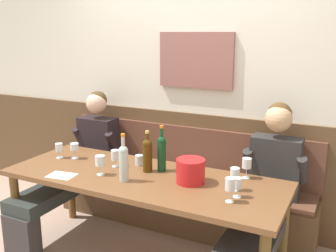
# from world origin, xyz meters

# --- Properties ---
(room_wall_back) EXTENTS (6.80, 0.12, 2.80)m
(room_wall_back) POSITION_xyz_m (0.00, 1.09, 1.40)
(room_wall_back) COLOR silver
(room_wall_back) RESTS_ON ground
(wood_wainscot_panel) EXTENTS (6.80, 0.03, 1.07)m
(wood_wainscot_panel) POSITION_xyz_m (0.00, 1.04, 0.53)
(wood_wainscot_panel) COLOR brown
(wood_wainscot_panel) RESTS_ON ground
(wall_bench) EXTENTS (2.50, 0.42, 0.94)m
(wall_bench) POSITION_xyz_m (0.00, 0.83, 0.28)
(wall_bench) COLOR brown
(wall_bench) RESTS_ON ground
(dining_table) EXTENTS (2.20, 0.82, 0.74)m
(dining_table) POSITION_xyz_m (0.00, 0.15, 0.66)
(dining_table) COLOR brown
(dining_table) RESTS_ON ground
(person_center_right_seat) EXTENTS (0.49, 1.25, 1.25)m
(person_center_right_seat) POSITION_xyz_m (-0.91, 0.46, 0.61)
(person_center_right_seat) COLOR #342F2E
(person_center_right_seat) RESTS_ON ground
(person_center_left_seat) EXTENTS (0.51, 1.26, 1.28)m
(person_center_left_seat) POSITION_xyz_m (0.88, 0.46, 0.62)
(person_center_left_seat) COLOR #282737
(person_center_left_seat) RESTS_ON ground
(ice_bucket) EXTENTS (0.21, 0.21, 0.18)m
(ice_bucket) POSITION_xyz_m (0.38, 0.19, 0.83)
(ice_bucket) COLOR red
(ice_bucket) RESTS_ON dining_table
(wine_bottle_green_tall) EXTENTS (0.07, 0.07, 0.37)m
(wine_bottle_green_tall) POSITION_xyz_m (-0.07, 0.00, 0.89)
(wine_bottle_green_tall) COLOR #B7C2BA
(wine_bottle_green_tall) RESTS_ON dining_table
(wine_bottle_amber_mid) EXTENTS (0.07, 0.07, 0.37)m
(wine_bottle_amber_mid) POSITION_xyz_m (0.08, 0.32, 0.89)
(wine_bottle_amber_mid) COLOR #12411F
(wine_bottle_amber_mid) RESTS_ON dining_table
(wine_bottle_clear_water) EXTENTS (0.08, 0.08, 0.33)m
(wine_bottle_clear_water) POSITION_xyz_m (-0.02, 0.26, 0.88)
(wine_bottle_clear_water) COLOR #492E09
(wine_bottle_clear_water) RESTS_ON dining_table
(wine_glass_left_end) EXTENTS (0.08, 0.08, 0.16)m
(wine_glass_left_end) POSITION_xyz_m (-0.31, 0.03, 0.85)
(wine_glass_left_end) COLOR silver
(wine_glass_left_end) RESTS_ON dining_table
(wine_glass_mid_right) EXTENTS (0.06, 0.06, 0.14)m
(wine_glass_mid_right) POSITION_xyz_m (0.77, 0.10, 0.83)
(wine_glass_mid_right) COLOR silver
(wine_glass_mid_right) RESTS_ON dining_table
(wine_glass_by_bottle) EXTENTS (0.06, 0.06, 0.17)m
(wine_glass_by_bottle) POSITION_xyz_m (0.74, -0.00, 0.85)
(wine_glass_by_bottle) COLOR silver
(wine_glass_by_bottle) RESTS_ON dining_table
(wine_glass_center_rear) EXTENTS (0.07, 0.07, 0.17)m
(wine_glass_center_rear) POSITION_xyz_m (0.71, 0.20, 0.85)
(wine_glass_center_rear) COLOR silver
(wine_glass_center_rear) RESTS_ON dining_table
(wine_glass_center_front) EXTENTS (0.07, 0.07, 0.16)m
(wine_glass_center_front) POSITION_xyz_m (0.73, 0.47, 0.85)
(wine_glass_center_front) COLOR silver
(wine_glass_center_front) RESTS_ON dining_table
(wine_glass_near_bucket) EXTENTS (0.06, 0.06, 0.13)m
(wine_glass_near_bucket) POSITION_xyz_m (-0.88, 0.20, 0.82)
(wine_glass_near_bucket) COLOR silver
(wine_glass_near_bucket) RESTS_ON dining_table
(wine_glass_mid_left) EXTENTS (0.07, 0.07, 0.14)m
(wine_glass_mid_left) POSITION_xyz_m (-0.31, 0.24, 0.83)
(wine_glass_mid_left) COLOR silver
(wine_glass_mid_left) RESTS_ON dining_table
(wine_glass_right_end) EXTENTS (0.07, 0.07, 0.14)m
(wine_glass_right_end) POSITION_xyz_m (-0.75, 0.25, 0.84)
(wine_glass_right_end) COLOR silver
(wine_glass_right_end) RESTS_ON dining_table
(water_tumbler_right) EXTENTS (0.07, 0.07, 0.09)m
(water_tumbler_right) POSITION_xyz_m (-0.15, 0.35, 0.78)
(water_tumbler_right) COLOR silver
(water_tumbler_right) RESTS_ON dining_table
(tasting_sheet_left_guest) EXTENTS (0.23, 0.18, 0.00)m
(tasting_sheet_left_guest) POSITION_xyz_m (-0.57, -0.13, 0.74)
(tasting_sheet_left_guest) COLOR white
(tasting_sheet_left_guest) RESTS_ON dining_table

